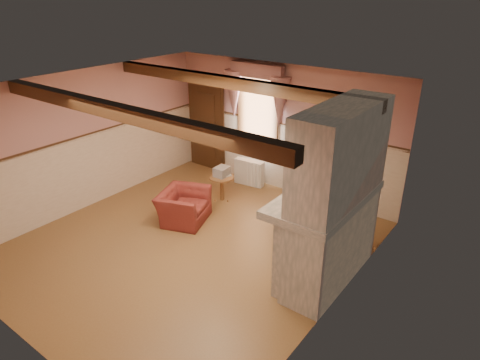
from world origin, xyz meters
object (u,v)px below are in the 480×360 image
Objects in this scene: oil_lamp at (333,181)px; bowl at (317,198)px; mantel_clock at (348,171)px; side_table at (222,188)px; radiator at (249,172)px; armchair at (184,206)px.

bowl is at bearing -90.00° from oil_lamp.
mantel_clock is 0.86× the size of oil_lamp.
bowl is (2.89, -1.35, 1.19)m from side_table.
oil_lamp is (0.00, 0.47, 0.10)m from bowl.
side_table is 3.28m from oil_lamp.
radiator is 2.92× the size of mantel_clock.
oil_lamp reaches higher than mantel_clock.
oil_lamp is at bearing 90.00° from bowl.
radiator is (0.01, 1.00, 0.02)m from side_table.
armchair is 3.27m from mantel_clock.
mantel_clock is at bearing -93.79° from armchair.
side_table is 0.79× the size of radiator.
armchair is 3.44× the size of oil_lamp.
armchair is 2.91× the size of bowl.
oil_lamp reaches higher than bowl.
side_table is 1.00m from radiator.
mantel_clock is (2.88, -1.30, 1.22)m from radiator.
radiator is at bearing 140.80° from bowl.
bowl is 1.38× the size of mantel_clock.
side_table is 1.66× the size of bowl.
mantel_clock is at bearing 90.00° from oil_lamp.
radiator is 3.38m from mantel_clock.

